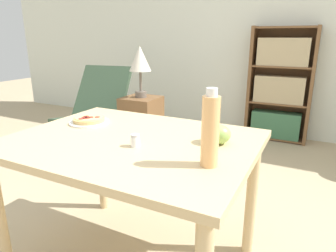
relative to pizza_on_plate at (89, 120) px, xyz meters
name	(u,v)px	position (x,y,z in m)	size (l,w,h in m)	color
wall_back	(256,27)	(0.37, 2.58, 0.56)	(8.00, 0.05, 2.60)	silver
dining_table	(132,157)	(0.36, -0.12, -0.11)	(1.15, 0.88, 0.72)	#D1B27F
pizza_on_plate	(89,120)	(0.00, 0.00, 0.00)	(0.22, 0.22, 0.04)	white
grape_bunch	(217,134)	(0.74, 0.00, 0.03)	(0.13, 0.11, 0.09)	#93BC5B
drink_bottle	(210,130)	(0.79, -0.24, 0.12)	(0.07, 0.07, 0.29)	#EFB270
salt_shaker	(135,141)	(0.43, -0.20, 0.01)	(0.04, 0.04, 0.06)	white
lounge_chair_near	(96,125)	(-0.94, 1.13, -0.45)	(0.67, 0.84, 0.88)	black
bookshelf	(280,88)	(0.72, 2.42, -0.12)	(0.70, 0.26, 1.30)	brown
side_table	(142,127)	(-0.42, 1.22, -0.43)	(0.34, 0.34, 0.62)	brown
table_lamp	(140,61)	(-0.42, 1.22, 0.23)	(0.21, 0.21, 0.49)	#665B51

